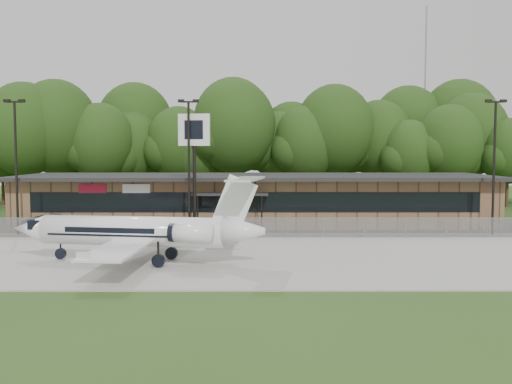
{
  "coord_description": "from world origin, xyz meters",
  "views": [
    {
      "loc": [
        -0.05,
        -26.39,
        6.33
      ],
      "look_at": [
        0.04,
        12.0,
        3.61
      ],
      "focal_mm": 40.0,
      "sensor_mm": 36.0,
      "label": 1
    }
  ],
  "objects_px": {
    "business_jet": "(142,232)",
    "pole_sign": "(194,142)",
    "terminal": "(255,199)",
    "suv": "(57,223)"
  },
  "relations": [
    {
      "from": "pole_sign",
      "to": "terminal",
      "type": "bearing_deg",
      "value": 63.53
    },
    {
      "from": "terminal",
      "to": "suv",
      "type": "distance_m",
      "value": 16.72
    },
    {
      "from": "suv",
      "to": "pole_sign",
      "type": "bearing_deg",
      "value": -86.95
    },
    {
      "from": "business_jet",
      "to": "pole_sign",
      "type": "relative_size",
      "value": 1.63
    },
    {
      "from": "terminal",
      "to": "business_jet",
      "type": "relative_size",
      "value": 2.74
    },
    {
      "from": "terminal",
      "to": "pole_sign",
      "type": "bearing_deg",
      "value": -122.9
    },
    {
      "from": "terminal",
      "to": "pole_sign",
      "type": "xyz_separation_m",
      "value": [
        -4.62,
        -7.15,
        4.85
      ]
    },
    {
      "from": "terminal",
      "to": "pole_sign",
      "type": "height_order",
      "value": "pole_sign"
    },
    {
      "from": "terminal",
      "to": "suv",
      "type": "bearing_deg",
      "value": -159.33
    },
    {
      "from": "suv",
      "to": "pole_sign",
      "type": "relative_size",
      "value": 0.56
    }
  ]
}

